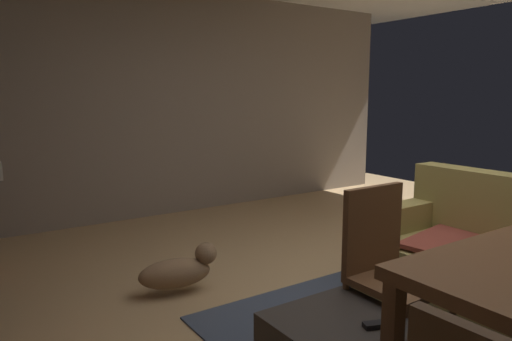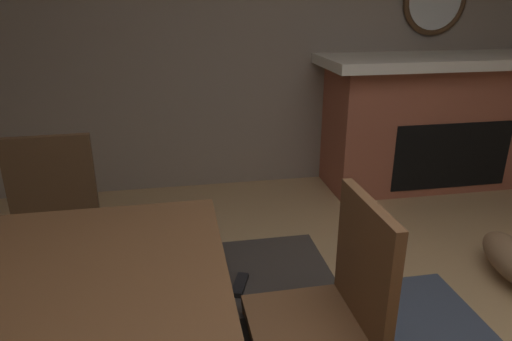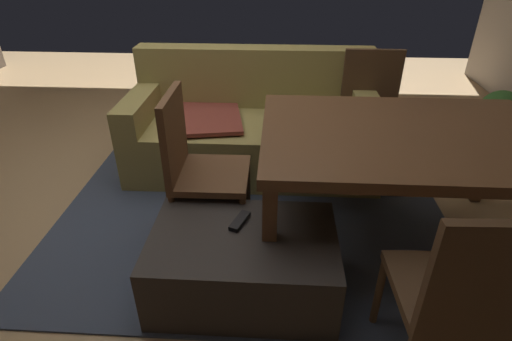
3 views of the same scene
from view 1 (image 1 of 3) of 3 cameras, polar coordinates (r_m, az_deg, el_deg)
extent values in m
plane|color=tan|center=(3.39, 16.81, -16.20)|extent=(8.06, 8.06, 0.00)
cube|color=gray|center=(5.79, -9.29, 8.06)|extent=(0.12, 6.40, 2.65)
cube|color=#9E8E4C|center=(3.73, 17.43, -5.40)|extent=(0.18, 0.87, 0.20)
cube|color=brown|center=(3.48, 23.63, -8.00)|extent=(0.68, 0.83, 0.03)
cube|color=black|center=(2.34, 14.87, -17.64)|extent=(0.10, 0.17, 0.02)
cube|color=brown|center=(2.95, 28.73, -13.76)|extent=(0.07, 0.07, 0.68)
cube|color=brown|center=(2.71, 17.05, -12.94)|extent=(0.45, 0.45, 0.04)
cube|color=brown|center=(2.75, 14.03, -6.77)|extent=(0.05, 0.44, 0.48)
cylinder|color=brown|center=(2.85, 22.74, -17.10)|extent=(0.04, 0.04, 0.41)
cylinder|color=brown|center=(3.06, 16.24, -14.87)|extent=(0.04, 0.04, 0.41)
cylinder|color=brown|center=(2.78, 10.76, -17.15)|extent=(0.04, 0.04, 0.41)
ellipsoid|color=#8C6B4C|center=(3.51, -9.85, -12.24)|extent=(0.30, 0.55, 0.22)
sphere|color=#8C6B4C|center=(3.53, -6.12, -9.99)|extent=(0.16, 0.16, 0.16)
camera|label=2|loc=(3.48, 38.09, 9.76)|focal=31.98mm
camera|label=3|loc=(1.20, -37.03, 17.89)|focal=28.09mm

